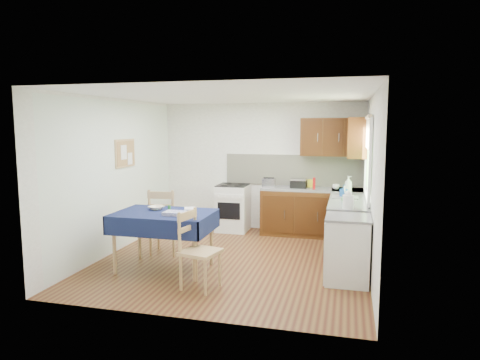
% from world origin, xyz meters
% --- Properties ---
extents(floor, '(4.20, 4.20, 0.00)m').
position_xyz_m(floor, '(0.00, 0.00, 0.00)').
color(floor, '#492113').
rests_on(floor, ground).
extents(ceiling, '(4.00, 4.20, 0.02)m').
position_xyz_m(ceiling, '(0.00, 0.00, 2.50)').
color(ceiling, white).
rests_on(ceiling, wall_back).
extents(wall_back, '(4.00, 0.02, 2.50)m').
position_xyz_m(wall_back, '(0.00, 2.10, 1.25)').
color(wall_back, silver).
rests_on(wall_back, ground).
extents(wall_front, '(4.00, 0.02, 2.50)m').
position_xyz_m(wall_front, '(0.00, -2.10, 1.25)').
color(wall_front, silver).
rests_on(wall_front, ground).
extents(wall_left, '(0.02, 4.20, 2.50)m').
position_xyz_m(wall_left, '(-2.00, 0.00, 1.25)').
color(wall_left, white).
rests_on(wall_left, ground).
extents(wall_right, '(0.02, 4.20, 2.50)m').
position_xyz_m(wall_right, '(2.00, 0.00, 1.25)').
color(wall_right, silver).
rests_on(wall_right, ground).
extents(base_cabinets, '(1.90, 2.30, 0.86)m').
position_xyz_m(base_cabinets, '(1.36, 1.26, 0.43)').
color(base_cabinets, '#351A09').
rests_on(base_cabinets, ground).
extents(worktop_back, '(1.90, 0.60, 0.04)m').
position_xyz_m(worktop_back, '(1.05, 1.80, 0.88)').
color(worktop_back, slate).
rests_on(worktop_back, base_cabinets).
extents(worktop_right, '(0.60, 1.70, 0.04)m').
position_xyz_m(worktop_right, '(1.70, 0.65, 0.88)').
color(worktop_right, slate).
rests_on(worktop_right, base_cabinets).
extents(worktop_corner, '(0.60, 0.60, 0.04)m').
position_xyz_m(worktop_corner, '(1.70, 1.80, 0.88)').
color(worktop_corner, slate).
rests_on(worktop_corner, base_cabinets).
extents(splashback, '(2.70, 0.02, 0.60)m').
position_xyz_m(splashback, '(0.65, 2.08, 1.20)').
color(splashback, beige).
rests_on(splashback, wall_back).
extents(upper_cabinets, '(1.20, 0.85, 0.70)m').
position_xyz_m(upper_cabinets, '(1.52, 1.80, 1.85)').
color(upper_cabinets, '#351A09').
rests_on(upper_cabinets, wall_back).
extents(stove, '(0.60, 0.61, 0.92)m').
position_xyz_m(stove, '(-0.50, 1.80, 0.46)').
color(stove, white).
rests_on(stove, ground).
extents(window, '(0.04, 1.48, 1.26)m').
position_xyz_m(window, '(1.97, 0.70, 1.65)').
color(window, '#305322').
rests_on(window, wall_right).
extents(fridge, '(0.58, 0.60, 0.89)m').
position_xyz_m(fridge, '(1.70, -0.55, 0.44)').
color(fridge, white).
rests_on(fridge, ground).
extents(corkboard, '(0.04, 0.62, 0.47)m').
position_xyz_m(corkboard, '(-1.97, 0.30, 1.60)').
color(corkboard, tan).
rests_on(corkboard, wall_left).
extents(dining_table, '(1.38, 0.93, 0.84)m').
position_xyz_m(dining_table, '(-0.85, -0.67, 0.73)').
color(dining_table, '#0F1A3D').
rests_on(dining_table, ground).
extents(chair_far, '(0.52, 0.52, 1.06)m').
position_xyz_m(chair_far, '(-1.16, 0.02, 0.56)').
color(chair_far, tan).
rests_on(chair_far, ground).
extents(chair_near, '(0.53, 0.53, 1.00)m').
position_xyz_m(chair_near, '(-0.15, -1.23, 0.53)').
color(chair_near, tan).
rests_on(chair_near, ground).
extents(toaster, '(0.24, 0.15, 0.19)m').
position_xyz_m(toaster, '(0.22, 1.77, 0.98)').
color(toaster, '#B5B4B9').
rests_on(toaster, worktop_back).
extents(sandwich_press, '(0.29, 0.26, 0.17)m').
position_xyz_m(sandwich_press, '(0.78, 1.80, 0.98)').
color(sandwich_press, black).
rests_on(sandwich_press, worktop_back).
extents(sauce_bottle, '(0.05, 0.05, 0.22)m').
position_xyz_m(sauce_bottle, '(1.08, 1.65, 1.01)').
color(sauce_bottle, red).
rests_on(sauce_bottle, worktop_back).
extents(yellow_packet, '(0.13, 0.10, 0.15)m').
position_xyz_m(yellow_packet, '(1.00, 1.91, 0.97)').
color(yellow_packet, yellow).
rests_on(yellow_packet, worktop_back).
extents(dish_rack, '(0.42, 0.32, 0.20)m').
position_xyz_m(dish_rack, '(1.64, 0.85, 0.92)').
color(dish_rack, gray).
rests_on(dish_rack, worktop_right).
extents(kettle, '(0.16, 0.16, 0.26)m').
position_xyz_m(kettle, '(1.69, -0.10, 1.02)').
color(kettle, white).
rests_on(kettle, worktop_right).
extents(cup, '(0.17, 0.17, 0.10)m').
position_xyz_m(cup, '(1.47, 1.75, 0.95)').
color(cup, white).
rests_on(cup, worktop_back).
extents(soap_bottle_a, '(0.18, 0.18, 0.33)m').
position_xyz_m(soap_bottle_a, '(1.69, 1.11, 1.06)').
color(soap_bottle_a, white).
rests_on(soap_bottle_a, worktop_right).
extents(soap_bottle_b, '(0.14, 0.14, 0.21)m').
position_xyz_m(soap_bottle_b, '(1.62, 0.86, 1.01)').
color(soap_bottle_b, '#1B56A2').
rests_on(soap_bottle_b, worktop_right).
extents(soap_bottle_c, '(0.20, 0.20, 0.18)m').
position_xyz_m(soap_bottle_c, '(1.66, 0.34, 0.99)').
color(soap_bottle_c, green).
rests_on(soap_bottle_c, worktop_right).
extents(plate_bowl, '(0.27, 0.27, 0.05)m').
position_xyz_m(plate_bowl, '(-1.03, -0.52, 0.86)').
color(plate_bowl, beige).
rests_on(plate_bowl, dining_table).
extents(book, '(0.23, 0.27, 0.02)m').
position_xyz_m(book, '(-0.64, -0.40, 0.84)').
color(book, white).
rests_on(book, dining_table).
extents(spice_jar, '(0.04, 0.04, 0.09)m').
position_xyz_m(spice_jar, '(-0.80, -0.58, 0.88)').
color(spice_jar, '#23822D').
rests_on(spice_jar, dining_table).
extents(tea_towel, '(0.29, 0.23, 0.05)m').
position_xyz_m(tea_towel, '(-0.62, -0.82, 0.86)').
color(tea_towel, navy).
rests_on(tea_towel, dining_table).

